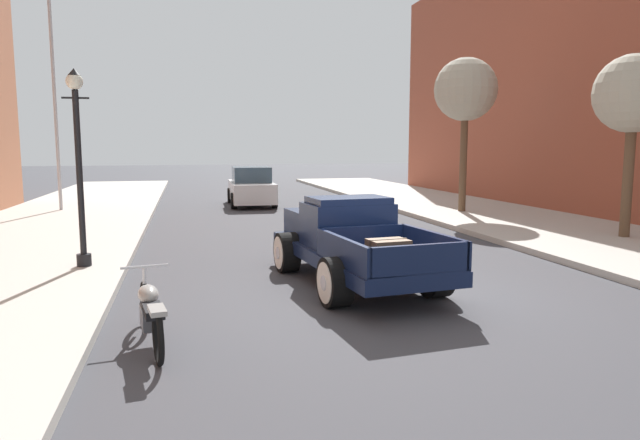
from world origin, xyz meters
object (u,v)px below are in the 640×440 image
car_background_white (251,188)px  hotrod_truck_navy (349,241)px  street_tree_second (466,91)px  flagpole (59,56)px  street_lamp_near (78,153)px  street_tree_nearest (634,96)px  motorcycle_parked (151,312)px

car_background_white → hotrod_truck_navy: bearing=-89.0°
hotrod_truck_navy → street_tree_second: 11.88m
car_background_white → flagpole: 8.77m
car_background_white → street_lamp_near: bearing=-110.9°
hotrod_truck_navy → street_tree_nearest: 9.15m
car_background_white → flagpole: (-7.06, -1.40, 5.00)m
street_tree_nearest → street_tree_second: (-1.37, 6.45, 0.68)m
street_lamp_near → flagpole: flagpole is taller
street_lamp_near → street_tree_second: bearing=31.1°
flagpole → street_tree_second: 14.76m
car_background_white → street_lamp_near: size_ratio=1.13×
street_tree_nearest → street_tree_second: size_ratio=0.85×
car_background_white → street_tree_second: (7.14, -5.22, 3.71)m
motorcycle_parked → street_lamp_near: size_ratio=0.55×
street_tree_nearest → street_tree_second: 6.63m
hotrod_truck_navy → car_background_white: (-0.25, 14.16, 0.01)m
hotrod_truck_navy → car_background_white: size_ratio=1.17×
street_lamp_near → street_tree_nearest: street_tree_nearest is taller
motorcycle_parked → flagpole: size_ratio=0.23×
street_lamp_near → street_tree_nearest: size_ratio=0.82×
street_tree_second → street_lamp_near: bearing=-148.9°
street_tree_second → hotrod_truck_navy: bearing=-127.6°
motorcycle_parked → street_tree_nearest: bearing=24.5°
street_tree_second → street_tree_nearest: bearing=-78.0°
street_tree_nearest → street_tree_second: bearing=102.0°
street_lamp_near → street_tree_second: size_ratio=0.70×
hotrod_truck_navy → flagpole: flagpole is taller
car_background_white → street_tree_second: size_ratio=0.79×
motorcycle_parked → street_tree_second: bearing=48.8°
car_background_white → street_tree_second: bearing=-36.2°
motorcycle_parked → car_background_white: car_background_white is taller
flagpole → hotrod_truck_navy: bearing=-60.2°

